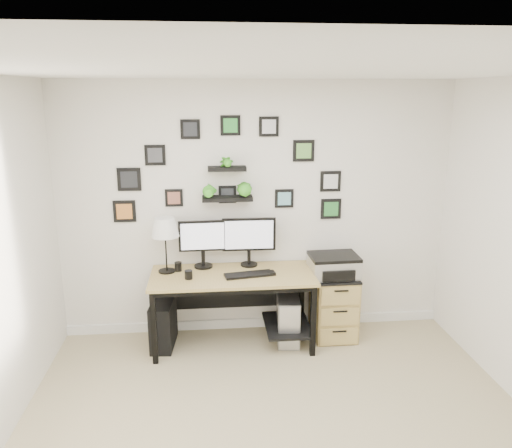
{
  "coord_description": "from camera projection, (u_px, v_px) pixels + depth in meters",
  "views": [
    {
      "loc": [
        -0.49,
        -2.95,
        2.48
      ],
      "look_at": [
        -0.02,
        1.83,
        1.2
      ],
      "focal_mm": 35.0,
      "sensor_mm": 36.0,
      "label": 1
    }
  ],
  "objects": [
    {
      "name": "desk",
      "position": [
        236.0,
        285.0,
        4.94
      ],
      "size": [
        1.6,
        0.7,
        0.75
      ],
      "color": "tan",
      "rests_on": "ground"
    },
    {
      "name": "table_lamp",
      "position": [
        165.0,
        229.0,
        4.83
      ],
      "size": [
        0.27,
        0.27,
        0.55
      ],
      "color": "black",
      "rests_on": "desk"
    },
    {
      "name": "pen_cup",
      "position": [
        178.0,
        267.0,
        4.95
      ],
      "size": [
        0.07,
        0.07,
        0.09
      ],
      "primitive_type": "cylinder",
      "color": "black",
      "rests_on": "desk"
    },
    {
      "name": "room",
      "position": [
        257.0,
        322.0,
        5.42
      ],
      "size": [
        4.0,
        4.0,
        4.0
      ],
      "color": "tan",
      "rests_on": "ground"
    },
    {
      "name": "monitor_right",
      "position": [
        249.0,
        238.0,
        5.04
      ],
      "size": [
        0.54,
        0.18,
        0.5
      ],
      "color": "black",
      "rests_on": "desk"
    },
    {
      "name": "pc_tower_grey",
      "position": [
        288.0,
        318.0,
        5.09
      ],
      "size": [
        0.26,
        0.51,
        0.48
      ],
      "color": "gray",
      "rests_on": "ground"
    },
    {
      "name": "wall_decor",
      "position": [
        229.0,
        177.0,
        4.93
      ],
      "size": [
        2.32,
        0.18,
        1.06
      ],
      "color": "black",
      "rests_on": "ground"
    },
    {
      "name": "pc_tower_black",
      "position": [
        163.0,
        323.0,
        4.98
      ],
      "size": [
        0.25,
        0.49,
        0.47
      ],
      "primitive_type": "cube",
      "rotation": [
        0.0,
        0.0,
        -0.09
      ],
      "color": "black",
      "rests_on": "ground"
    },
    {
      "name": "printer",
      "position": [
        334.0,
        265.0,
        5.03
      ],
      "size": [
        0.49,
        0.4,
        0.22
      ],
      "color": "silver",
      "rests_on": "file_cabinet"
    },
    {
      "name": "mug",
      "position": [
        189.0,
        275.0,
        4.75
      ],
      "size": [
        0.07,
        0.07,
        0.08
      ],
      "primitive_type": "cylinder",
      "color": "black",
      "rests_on": "desk"
    },
    {
      "name": "keyboard",
      "position": [
        249.0,
        275.0,
        4.83
      ],
      "size": [
        0.48,
        0.22,
        0.02
      ],
      "primitive_type": "cube",
      "rotation": [
        0.0,
        0.0,
        0.17
      ],
      "color": "black",
      "rests_on": "desk"
    },
    {
      "name": "mouse",
      "position": [
        272.0,
        273.0,
        4.87
      ],
      "size": [
        0.08,
        0.1,
        0.03
      ],
      "primitive_type": "cube",
      "rotation": [
        0.0,
        0.0,
        0.15
      ],
      "color": "black",
      "rests_on": "desk"
    },
    {
      "name": "monitor_left",
      "position": [
        203.0,
        240.0,
        5.0
      ],
      "size": [
        0.48,
        0.19,
        0.49
      ],
      "color": "black",
      "rests_on": "desk"
    },
    {
      "name": "file_cabinet",
      "position": [
        334.0,
        305.0,
        5.17
      ],
      "size": [
        0.43,
        0.53,
        0.67
      ],
      "color": "tan",
      "rests_on": "ground"
    }
  ]
}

